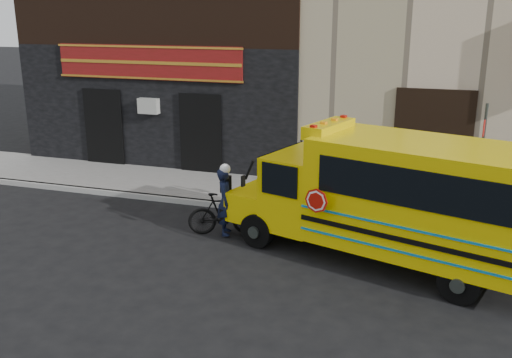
{
  "coord_description": "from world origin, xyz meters",
  "views": [
    {
      "loc": [
        4.07,
        -11.39,
        5.29
      ],
      "look_at": [
        -0.19,
        1.85,
        1.15
      ],
      "focal_mm": 40.0,
      "sensor_mm": 36.0,
      "label": 1
    }
  ],
  "objects": [
    {
      "name": "bicycle",
      "position": [
        -0.66,
        0.79,
        0.53
      ],
      "size": [
        1.82,
        1.08,
        1.06
      ],
      "primitive_type": "imported",
      "rotation": [
        0.0,
        0.0,
        1.93
      ],
      "color": "black",
      "rests_on": "ground"
    },
    {
      "name": "school_bus",
      "position": [
        3.33,
        0.37,
        1.51
      ],
      "size": [
        7.22,
        4.06,
        2.92
      ],
      "color": "black",
      "rests_on": "ground"
    },
    {
      "name": "sign_pole",
      "position": [
        5.19,
        3.24,
        1.73
      ],
      "size": [
        0.09,
        0.27,
        3.14
      ],
      "color": "#3D4540",
      "rests_on": "ground"
    },
    {
      "name": "ground",
      "position": [
        0.0,
        0.0,
        0.0
      ],
      "size": [
        120.0,
        120.0,
        0.0
      ],
      "primitive_type": "plane",
      "color": "black",
      "rests_on": "ground"
    },
    {
      "name": "curb",
      "position": [
        0.0,
        2.6,
        0.07
      ],
      "size": [
        40.0,
        0.2,
        0.15
      ],
      "primitive_type": "cube",
      "color": "#9D9C97",
      "rests_on": "ground"
    },
    {
      "name": "cyclist",
      "position": [
        -0.59,
        0.72,
        0.82
      ],
      "size": [
        0.55,
        0.69,
        1.65
      ],
      "primitive_type": "imported",
      "rotation": [
        0.0,
        0.0,
        1.86
      ],
      "color": "black",
      "rests_on": "ground"
    },
    {
      "name": "sidewalk",
      "position": [
        0.0,
        4.1,
        0.07
      ],
      "size": [
        40.0,
        3.0,
        0.15
      ],
      "primitive_type": "cube",
      "color": "slate",
      "rests_on": "ground"
    }
  ]
}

